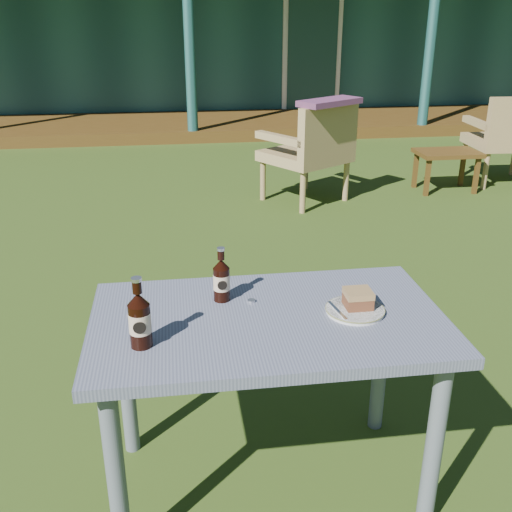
{
  "coord_description": "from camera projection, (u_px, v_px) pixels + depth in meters",
  "views": [
    {
      "loc": [
        -0.29,
        -3.37,
        1.69
      ],
      "look_at": [
        0.0,
        -1.3,
        0.82
      ],
      "focal_mm": 42.0,
      "sensor_mm": 36.0,
      "label": 1
    }
  ],
  "objects": [
    {
      "name": "cafe_table",
      "position": [
        268.0,
        343.0,
        2.07
      ],
      "size": [
        1.2,
        0.7,
        0.72
      ],
      "color": "slate",
      "rests_on": "ground"
    },
    {
      "name": "side_table",
      "position": [
        447.0,
        157.0,
        5.87
      ],
      "size": [
        0.6,
        0.4,
        0.4
      ],
      "color": "#4B3212",
      "rests_on": "ground"
    },
    {
      "name": "ground",
      "position": [
        227.0,
        298.0,
        3.77
      ],
      "size": [
        80.0,
        80.0,
        0.0
      ],
      "primitive_type": "plane",
      "color": "#334916"
    },
    {
      "name": "armchair_right",
      "position": [
        509.0,
        135.0,
        6.03
      ],
      "size": [
        0.7,
        0.66,
        0.91
      ],
      "color": "#9D814E",
      "rests_on": "ground"
    },
    {
      "name": "pavilion",
      "position": [
        180.0,
        13.0,
        11.74
      ],
      "size": [
        15.8,
        8.3,
        3.45
      ],
      "color": "#1C4A48",
      "rests_on": "ground"
    },
    {
      "name": "plate",
      "position": [
        355.0,
        310.0,
        2.06
      ],
      "size": [
        0.2,
        0.2,
        0.01
      ],
      "color": "silver",
      "rests_on": "cafe_table"
    },
    {
      "name": "bottle_cap",
      "position": [
        251.0,
        301.0,
        2.13
      ],
      "size": [
        0.03,
        0.03,
        0.01
      ],
      "primitive_type": "cylinder",
      "color": "silver",
      "rests_on": "cafe_table"
    },
    {
      "name": "armchair_left",
      "position": [
        313.0,
        148.0,
        5.44
      ],
      "size": [
        0.92,
        0.9,
        0.92
      ],
      "color": "#9D814E",
      "rests_on": "ground"
    },
    {
      "name": "floral_throw",
      "position": [
        330.0,
        102.0,
        5.15
      ],
      "size": [
        0.63,
        0.53,
        0.05
      ],
      "primitive_type": "cube",
      "rotation": [
        0.0,
        0.0,
        3.72
      ],
      "color": "#613154",
      "rests_on": "armchair_left"
    },
    {
      "name": "cake_slice",
      "position": [
        358.0,
        298.0,
        2.05
      ],
      "size": [
        0.09,
        0.09,
        0.06
      ],
      "color": "brown",
      "rests_on": "plate"
    },
    {
      "name": "fork",
      "position": [
        337.0,
        311.0,
        2.03
      ],
      "size": [
        0.04,
        0.14,
        0.0
      ],
      "primitive_type": "cube",
      "rotation": [
        0.0,
        0.0,
        0.17
      ],
      "color": "silver",
      "rests_on": "plate"
    },
    {
      "name": "cola_bottle_far",
      "position": [
        140.0,
        319.0,
        1.82
      ],
      "size": [
        0.07,
        0.07,
        0.23
      ],
      "color": "black",
      "rests_on": "cafe_table"
    },
    {
      "name": "cola_bottle_near",
      "position": [
        222.0,
        279.0,
        2.11
      ],
      "size": [
        0.06,
        0.06,
        0.2
      ],
      "color": "black",
      "rests_on": "cafe_table"
    }
  ]
}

